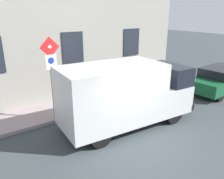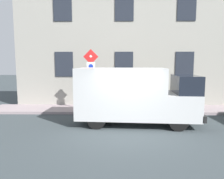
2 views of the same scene
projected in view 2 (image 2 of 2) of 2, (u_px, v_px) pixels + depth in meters
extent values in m
plane|color=#363F42|center=(128.00, 133.00, 8.51)|extent=(80.00, 80.00, 0.00)
cube|color=gray|center=(124.00, 109.00, 12.53)|extent=(2.07, 15.27, 0.14)
cube|color=#9B988D|center=(124.00, 40.00, 13.40)|extent=(0.70, 13.27, 8.24)
cube|color=#232833|center=(184.00, 64.00, 13.15)|extent=(0.06, 1.10, 1.50)
cube|color=#232833|center=(124.00, 64.00, 13.22)|extent=(0.06, 1.10, 1.50)
cube|color=#232833|center=(64.00, 64.00, 13.29)|extent=(0.06, 1.10, 1.50)
cube|color=#232833|center=(187.00, 8.00, 12.75)|extent=(0.06, 1.10, 1.50)
cube|color=#232833|center=(124.00, 8.00, 12.81)|extent=(0.06, 1.10, 1.50)
cube|color=#232833|center=(63.00, 8.00, 12.88)|extent=(0.06, 1.10, 1.50)
cylinder|color=#474C47|center=(91.00, 82.00, 11.58)|extent=(0.09, 0.09, 3.14)
pyramid|color=silver|center=(91.00, 57.00, 11.34)|extent=(0.07, 0.50, 0.50)
pyramid|color=red|center=(91.00, 57.00, 11.34)|extent=(0.05, 0.56, 0.56)
cube|color=white|center=(91.00, 67.00, 11.42)|extent=(0.06, 0.44, 0.56)
cylinder|color=#1933B2|center=(91.00, 66.00, 11.39)|extent=(0.02, 0.24, 0.24)
cube|color=silver|center=(121.00, 93.00, 9.70)|extent=(2.24, 3.92, 2.18)
cube|color=silver|center=(180.00, 105.00, 9.55)|extent=(2.09, 1.53, 1.10)
cube|color=black|center=(186.00, 85.00, 9.42)|extent=(1.98, 1.10, 0.84)
cube|color=black|center=(197.00, 114.00, 9.53)|extent=(2.01, 0.29, 0.28)
cylinder|color=black|center=(171.00, 112.00, 10.50)|extent=(0.27, 0.77, 0.76)
cylinder|color=black|center=(179.00, 122.00, 8.76)|extent=(0.27, 0.77, 0.76)
cylinder|color=black|center=(102.00, 111.00, 10.77)|extent=(0.27, 0.77, 0.76)
cylinder|color=black|center=(97.00, 120.00, 9.03)|extent=(0.27, 0.77, 0.76)
torus|color=black|center=(171.00, 101.00, 12.93)|extent=(0.19, 0.67, 0.66)
torus|color=black|center=(189.00, 101.00, 12.86)|extent=(0.19, 0.67, 0.66)
cylinder|color=orange|center=(177.00, 98.00, 12.88)|extent=(0.06, 0.60, 0.60)
cylinder|color=orange|center=(178.00, 93.00, 12.85)|extent=(0.07, 0.73, 0.07)
cylinder|color=orange|center=(183.00, 98.00, 12.86)|extent=(0.04, 0.19, 0.55)
cylinder|color=orange|center=(185.00, 102.00, 12.88)|extent=(0.06, 0.43, 0.12)
cylinder|color=orange|center=(171.00, 97.00, 12.90)|extent=(0.04, 0.09, 0.50)
cube|color=black|center=(184.00, 93.00, 12.82)|extent=(0.09, 0.20, 0.06)
cylinder|color=#262626|center=(172.00, 92.00, 12.86)|extent=(0.46, 0.05, 0.03)
torus|color=black|center=(155.00, 101.00, 12.96)|extent=(0.16, 0.67, 0.66)
torus|color=black|center=(173.00, 101.00, 12.87)|extent=(0.16, 0.67, 0.66)
cylinder|color=#288B42|center=(161.00, 98.00, 12.90)|extent=(0.07, 0.60, 0.60)
cylinder|color=#288B42|center=(162.00, 93.00, 12.87)|extent=(0.08, 0.73, 0.07)
cylinder|color=#288B42|center=(167.00, 98.00, 12.88)|extent=(0.05, 0.19, 0.55)
cylinder|color=#288B42|center=(169.00, 102.00, 12.89)|extent=(0.06, 0.43, 0.12)
cylinder|color=#288B42|center=(156.00, 97.00, 12.93)|extent=(0.04, 0.09, 0.50)
cube|color=black|center=(169.00, 93.00, 12.83)|extent=(0.09, 0.20, 0.06)
cylinder|color=#262626|center=(156.00, 92.00, 12.89)|extent=(0.46, 0.06, 0.03)
cylinder|color=#262B47|center=(135.00, 101.00, 12.53)|extent=(0.16, 0.16, 0.85)
cylinder|color=#262B47|center=(138.00, 101.00, 12.45)|extent=(0.16, 0.16, 0.85)
cube|color=green|center=(137.00, 88.00, 12.40)|extent=(0.40, 0.47, 0.62)
sphere|color=tan|center=(137.00, 80.00, 12.34)|extent=(0.22, 0.22, 0.22)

